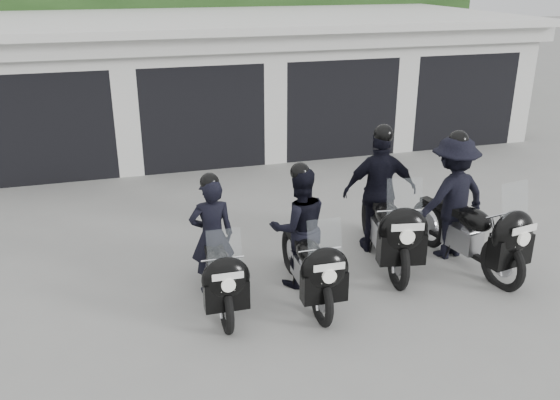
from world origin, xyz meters
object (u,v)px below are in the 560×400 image
object	(u,v)px
police_bike_c	(383,202)
police_bike_d	(460,206)
police_bike_b	(303,238)
police_bike_a	(216,253)

from	to	relation	value
police_bike_c	police_bike_d	xyz separation A→B (m)	(1.00, -0.45, -0.01)
police_bike_d	police_bike_b	bearing A→B (deg)	174.38
police_bike_b	police_bike_d	world-z (taller)	police_bike_d
police_bike_a	police_bike_b	bearing A→B (deg)	-0.57
police_bike_a	police_bike_c	world-z (taller)	police_bike_c
police_bike_a	police_bike_d	bearing A→B (deg)	3.90
police_bike_d	police_bike_a	bearing A→B (deg)	172.28
police_bike_d	police_bike_c	bearing A→B (deg)	145.45
police_bike_b	police_bike_a	bearing A→B (deg)	179.57
police_bike_c	police_bike_b	bearing A→B (deg)	-145.40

